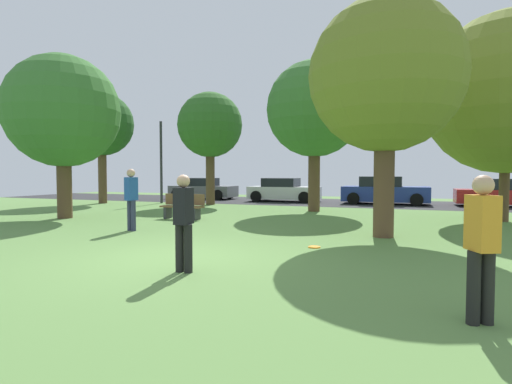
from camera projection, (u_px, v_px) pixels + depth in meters
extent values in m
plane|color=#5B8442|center=(175.00, 258.00, 7.74)|extent=(44.00, 44.00, 0.00)
cube|color=#28282B|center=(329.00, 202.00, 22.68)|extent=(44.00, 6.40, 0.01)
cylinder|color=brown|center=(210.00, 176.00, 21.05)|extent=(0.46, 0.46, 3.03)
sphere|color=#2D6023|center=(210.00, 125.00, 20.93)|extent=(3.39, 3.39, 3.39)
cylinder|color=brown|center=(64.00, 185.00, 14.66)|extent=(0.52, 0.52, 2.46)
sphere|color=#38702D|center=(63.00, 111.00, 14.53)|extent=(4.06, 4.06, 4.06)
cylinder|color=brown|center=(504.00, 187.00, 13.63)|extent=(0.32, 0.32, 2.36)
sphere|color=olive|center=(507.00, 93.00, 13.49)|extent=(5.41, 5.41, 5.41)
cylinder|color=brown|center=(384.00, 186.00, 10.28)|extent=(0.52, 0.52, 2.65)
sphere|color=olive|center=(385.00, 76.00, 10.15)|extent=(3.89, 3.89, 3.89)
cylinder|color=brown|center=(102.00, 174.00, 22.00)|extent=(0.45, 0.45, 3.23)
sphere|color=#23511E|center=(102.00, 124.00, 21.87)|extent=(3.44, 3.44, 3.44)
cylinder|color=brown|center=(314.00, 177.00, 17.32)|extent=(0.50, 0.50, 3.01)
sphere|color=#38702D|center=(315.00, 109.00, 17.18)|extent=(4.13, 4.13, 4.13)
cylinder|color=black|center=(488.00, 287.00, 4.34)|extent=(0.14, 0.14, 0.80)
cylinder|color=black|center=(473.00, 288.00, 4.33)|extent=(0.14, 0.14, 0.80)
cube|color=orange|center=(482.00, 223.00, 4.30)|extent=(0.34, 0.38, 0.60)
sphere|color=tan|center=(483.00, 185.00, 4.28)|extent=(0.22, 0.22, 0.22)
cylinder|color=black|center=(180.00, 248.00, 6.65)|extent=(0.14, 0.14, 0.80)
cylinder|color=black|center=(188.00, 248.00, 6.60)|extent=(0.14, 0.14, 0.80)
cube|color=black|center=(184.00, 206.00, 6.59)|extent=(0.23, 0.33, 0.60)
sphere|color=tan|center=(183.00, 181.00, 6.57)|extent=(0.22, 0.22, 0.22)
cylinder|color=#2D334C|center=(130.00, 215.00, 11.47)|extent=(0.14, 0.14, 0.88)
cylinder|color=#2D334C|center=(133.00, 216.00, 11.38)|extent=(0.14, 0.14, 0.88)
cube|color=#23519E|center=(131.00, 189.00, 11.39)|extent=(0.29, 0.36, 0.66)
sphere|color=tan|center=(131.00, 173.00, 11.37)|extent=(0.24, 0.24, 0.24)
cylinder|color=orange|center=(314.00, 247.00, 8.85)|extent=(0.27, 0.27, 0.03)
cube|color=slate|center=(203.00, 191.00, 25.93)|extent=(4.24, 1.75, 0.69)
cube|color=black|center=(200.00, 182.00, 25.98)|extent=(2.04, 1.54, 0.50)
cylinder|color=black|center=(230.00, 194.00, 26.23)|extent=(0.64, 0.22, 0.64)
cylinder|color=black|center=(218.00, 195.00, 24.60)|extent=(0.64, 0.22, 0.64)
cylinder|color=black|center=(190.00, 193.00, 27.29)|extent=(0.64, 0.22, 0.64)
cylinder|color=black|center=(176.00, 194.00, 25.65)|extent=(0.64, 0.22, 0.64)
cube|color=white|center=(284.00, 193.00, 23.46)|extent=(4.06, 1.84, 0.72)
cube|color=black|center=(281.00, 182.00, 23.50)|extent=(1.95, 1.62, 0.50)
cylinder|color=black|center=(312.00, 196.00, 23.82)|extent=(0.64, 0.22, 0.64)
cylinder|color=black|center=(304.00, 197.00, 22.10)|extent=(0.64, 0.22, 0.64)
cylinder|color=black|center=(267.00, 195.00, 24.83)|extent=(0.64, 0.22, 0.64)
cylinder|color=black|center=(256.00, 196.00, 23.11)|extent=(0.64, 0.22, 0.64)
cube|color=#233893|center=(385.00, 194.00, 21.45)|extent=(4.44, 1.84, 0.80)
cube|color=black|center=(381.00, 181.00, 21.50)|extent=(2.13, 1.62, 0.53)
cylinder|color=black|center=(416.00, 198.00, 21.77)|extent=(0.64, 0.22, 0.64)
cylinder|color=black|center=(417.00, 200.00, 20.05)|extent=(0.64, 0.22, 0.64)
cylinder|color=black|center=(357.00, 197.00, 22.88)|extent=(0.64, 0.22, 0.64)
cylinder|color=black|center=(353.00, 198.00, 21.15)|extent=(0.64, 0.22, 0.64)
cube|color=#B21E1E|center=(505.00, 197.00, 19.72)|extent=(4.50, 1.71, 0.69)
cube|color=black|center=(500.00, 184.00, 19.77)|extent=(2.16, 1.50, 0.53)
cylinder|color=black|center=(467.00, 199.00, 21.09)|extent=(0.64, 0.22, 0.64)
cylinder|color=black|center=(472.00, 201.00, 19.49)|extent=(0.64, 0.22, 0.64)
cube|color=brown|center=(182.00, 207.00, 14.34)|extent=(1.60, 0.44, 0.06)
cube|color=brown|center=(185.00, 199.00, 14.52)|extent=(1.60, 0.06, 0.40)
cube|color=#333338|center=(197.00, 214.00, 14.14)|extent=(0.10, 0.40, 0.45)
cube|color=#333338|center=(168.00, 212.00, 14.57)|extent=(0.10, 0.40, 0.45)
cylinder|color=#2D2D33|center=(161.00, 162.00, 22.07)|extent=(0.14, 0.14, 4.50)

